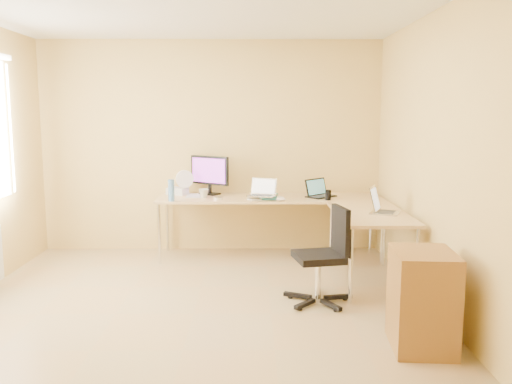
{
  "coord_description": "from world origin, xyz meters",
  "views": [
    {
      "loc": [
        0.5,
        -4.43,
        1.72
      ],
      "look_at": [
        0.55,
        1.1,
        0.9
      ],
      "focal_mm": 37.66,
      "sensor_mm": 36.0,
      "label": 1
    }
  ],
  "objects_px": {
    "monitor": "(210,175)",
    "laptop_black": "(321,188)",
    "mug": "(204,193)",
    "cabinet": "(422,300)",
    "desk_fan": "(185,183)",
    "laptop_return": "(385,203)",
    "laptop_center": "(262,188)",
    "keyboard": "(265,198)",
    "desk_return": "(370,248)",
    "desk_main": "(270,227)",
    "water_bottle": "(171,190)",
    "office_chair": "(319,249)"
  },
  "relations": [
    {
      "from": "cabinet",
      "to": "desk_return",
      "type": "bearing_deg",
      "value": 96.51
    },
    {
      "from": "monitor",
      "to": "desk_fan",
      "type": "bearing_deg",
      "value": -145.75
    },
    {
      "from": "laptop_center",
      "to": "laptop_black",
      "type": "height_order",
      "value": "laptop_center"
    },
    {
      "from": "desk_return",
      "to": "laptop_return",
      "type": "xyz_separation_m",
      "value": [
        0.13,
        -0.06,
        0.47
      ]
    },
    {
      "from": "laptop_black",
      "to": "water_bottle",
      "type": "height_order",
      "value": "water_bottle"
    },
    {
      "from": "laptop_center",
      "to": "laptop_black",
      "type": "bearing_deg",
      "value": 39.38
    },
    {
      "from": "mug",
      "to": "desk_return",
      "type": "bearing_deg",
      "value": -27.92
    },
    {
      "from": "monitor",
      "to": "desk_fan",
      "type": "xyz_separation_m",
      "value": [
        -0.3,
        0.0,
        -0.1
      ]
    },
    {
      "from": "laptop_center",
      "to": "laptop_return",
      "type": "bearing_deg",
      "value": -12.34
    },
    {
      "from": "desk_fan",
      "to": "desk_main",
      "type": "bearing_deg",
      "value": -32.27
    },
    {
      "from": "cabinet",
      "to": "water_bottle",
      "type": "bearing_deg",
      "value": 138.52
    },
    {
      "from": "laptop_center",
      "to": "keyboard",
      "type": "relative_size",
      "value": 0.74
    },
    {
      "from": "keyboard",
      "to": "mug",
      "type": "height_order",
      "value": "mug"
    },
    {
      "from": "laptop_return",
      "to": "laptop_center",
      "type": "bearing_deg",
      "value": 78.82
    },
    {
      "from": "laptop_return",
      "to": "water_bottle",
      "type": "bearing_deg",
      "value": 94.55
    },
    {
      "from": "keyboard",
      "to": "cabinet",
      "type": "bearing_deg",
      "value": -86.88
    },
    {
      "from": "water_bottle",
      "to": "office_chair",
      "type": "bearing_deg",
      "value": -40.17
    },
    {
      "from": "desk_main",
      "to": "monitor",
      "type": "distance_m",
      "value": 0.97
    },
    {
      "from": "desk_return",
      "to": "laptop_return",
      "type": "height_order",
      "value": "laptop_return"
    },
    {
      "from": "laptop_center",
      "to": "office_chair",
      "type": "distance_m",
      "value": 1.48
    },
    {
      "from": "desk_main",
      "to": "mug",
      "type": "height_order",
      "value": "mug"
    },
    {
      "from": "monitor",
      "to": "laptop_center",
      "type": "bearing_deg",
      "value": -0.04
    },
    {
      "from": "laptop_black",
      "to": "keyboard",
      "type": "distance_m",
      "value": 0.69
    },
    {
      "from": "monitor",
      "to": "laptop_black",
      "type": "xyz_separation_m",
      "value": [
        1.33,
        -0.21,
        -0.13
      ]
    },
    {
      "from": "laptop_black",
      "to": "office_chair",
      "type": "height_order",
      "value": "laptop_black"
    },
    {
      "from": "desk_return",
      "to": "cabinet",
      "type": "distance_m",
      "value": 1.53
    },
    {
      "from": "desk_fan",
      "to": "laptop_return",
      "type": "bearing_deg",
      "value": -51.85
    },
    {
      "from": "keyboard",
      "to": "mug",
      "type": "distance_m",
      "value": 0.73
    },
    {
      "from": "mug",
      "to": "cabinet",
      "type": "relative_size",
      "value": 0.15
    },
    {
      "from": "monitor",
      "to": "water_bottle",
      "type": "bearing_deg",
      "value": -94.25
    },
    {
      "from": "laptop_black",
      "to": "cabinet",
      "type": "xyz_separation_m",
      "value": [
        0.43,
        -2.52,
        -0.48
      ]
    },
    {
      "from": "office_chair",
      "to": "cabinet",
      "type": "bearing_deg",
      "value": -67.4
    },
    {
      "from": "monitor",
      "to": "laptop_return",
      "type": "xyz_separation_m",
      "value": [
        1.83,
        -1.26,
        -0.13
      ]
    },
    {
      "from": "desk_main",
      "to": "monitor",
      "type": "height_order",
      "value": "monitor"
    },
    {
      "from": "desk_return",
      "to": "laptop_return",
      "type": "distance_m",
      "value": 0.49
    },
    {
      "from": "laptop_black",
      "to": "office_chair",
      "type": "xyz_separation_m",
      "value": [
        -0.22,
        -1.56,
        -0.34
      ]
    },
    {
      "from": "laptop_black",
      "to": "laptop_center",
      "type": "bearing_deg",
      "value": 154.45
    },
    {
      "from": "desk_main",
      "to": "office_chair",
      "type": "height_order",
      "value": "office_chair"
    },
    {
      "from": "laptop_center",
      "to": "water_bottle",
      "type": "bearing_deg",
      "value": -153.77
    },
    {
      "from": "desk_fan",
      "to": "laptop_return",
      "type": "distance_m",
      "value": 2.48
    },
    {
      "from": "monitor",
      "to": "desk_fan",
      "type": "height_order",
      "value": "monitor"
    },
    {
      "from": "desk_return",
      "to": "laptop_center",
      "type": "height_order",
      "value": "laptop_center"
    },
    {
      "from": "monitor",
      "to": "office_chair",
      "type": "relative_size",
      "value": 0.62
    },
    {
      "from": "laptop_center",
      "to": "cabinet",
      "type": "xyz_separation_m",
      "value": [
        1.13,
        -2.3,
        -0.51
      ]
    },
    {
      "from": "monitor",
      "to": "cabinet",
      "type": "relative_size",
      "value": 0.75
    },
    {
      "from": "laptop_center",
      "to": "keyboard",
      "type": "bearing_deg",
      "value": 78.75
    },
    {
      "from": "laptop_black",
      "to": "desk_fan",
      "type": "xyz_separation_m",
      "value": [
        -1.63,
        0.21,
        0.03
      ]
    },
    {
      "from": "monitor",
      "to": "cabinet",
      "type": "distance_m",
      "value": 3.3
    },
    {
      "from": "monitor",
      "to": "desk_main",
      "type": "bearing_deg",
      "value": 18.94
    },
    {
      "from": "keyboard",
      "to": "water_bottle",
      "type": "relative_size",
      "value": 1.7
    }
  ]
}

